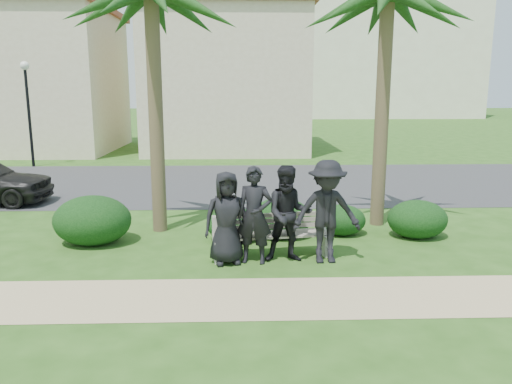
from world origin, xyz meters
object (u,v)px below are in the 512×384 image
(street_lamp, at_px, (27,95))
(man_c, at_px, (289,214))
(park_bench, at_px, (272,238))
(man_a, at_px, (227,218))
(man_b, at_px, (254,215))
(man_d, at_px, (327,212))

(street_lamp, height_order, man_c, street_lamp)
(park_bench, relative_size, man_a, 1.35)
(street_lamp, relative_size, man_b, 2.37)
(street_lamp, relative_size, man_a, 2.50)
(man_b, xyz_separation_m, man_c, (0.63, 0.07, 0.00))
(man_d, bearing_deg, street_lamp, 128.06)
(park_bench, height_order, man_b, man_b)
(man_a, height_order, man_b, man_b)
(park_bench, bearing_deg, street_lamp, 119.94)
(man_b, distance_m, man_d, 1.33)
(street_lamp, height_order, man_a, street_lamp)
(park_bench, bearing_deg, man_d, -27.68)
(man_a, xyz_separation_m, man_b, (0.51, 0.01, 0.04))
(street_lamp, height_order, man_d, street_lamp)
(park_bench, height_order, man_d, man_d)
(man_c, bearing_deg, park_bench, 135.74)
(street_lamp, relative_size, man_c, 2.37)
(man_d, bearing_deg, man_b, 177.51)
(park_bench, height_order, man_c, man_c)
(park_bench, distance_m, man_d, 1.20)
(man_a, bearing_deg, street_lamp, 112.81)
(man_b, relative_size, man_c, 1.00)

